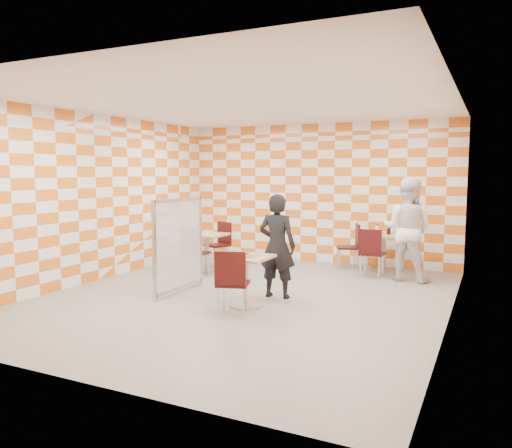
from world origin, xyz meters
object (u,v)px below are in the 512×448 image
at_px(partition, 179,244).
at_px(chair_main_front, 232,278).
at_px(chair_second_front, 371,249).
at_px(second_table, 383,247).
at_px(man_dark, 277,246).
at_px(soda_bottle, 389,229).
at_px(man_white, 407,229).
at_px(sport_bottle, 377,229).
at_px(empty_table, 207,246).
at_px(chair_second_side, 352,243).
at_px(chair_empty_near, 193,249).
at_px(main_table, 246,272).
at_px(chair_empty_far, 221,240).

bearing_deg(partition, chair_main_front, -31.83).
bearing_deg(chair_main_front, chair_second_front, 71.20).
bearing_deg(chair_second_front, second_table, 82.37).
bearing_deg(man_dark, second_table, -115.72).
relative_size(partition, soda_bottle, 6.74).
bearing_deg(second_table, chair_second_front, -97.63).
bearing_deg(man_white, sport_bottle, -35.51).
bearing_deg(partition, second_table, 48.59).
height_order(chair_second_front, soda_bottle, soda_bottle).
bearing_deg(sport_bottle, empty_table, -154.09).
relative_size(empty_table, soda_bottle, 3.26).
height_order(chair_second_front, partition, partition).
relative_size(second_table, man_dark, 0.46).
height_order(chair_second_side, man_dark, man_dark).
bearing_deg(chair_empty_near, partition, -69.08).
bearing_deg(chair_main_front, second_table, 72.92).
bearing_deg(chair_main_front, main_table, 98.92).
distance_m(second_table, chair_second_front, 0.64).
height_order(chair_second_side, sport_bottle, sport_bottle).
bearing_deg(chair_second_side, empty_table, -150.78).
relative_size(chair_main_front, chair_empty_near, 1.00).
xyz_separation_m(empty_table, partition, (0.49, -1.67, 0.28)).
xyz_separation_m(chair_main_front, soda_bottle, (1.31, 4.04, 0.31)).
height_order(second_table, chair_main_front, chair_main_front).
xyz_separation_m(empty_table, soda_bottle, (3.27, 1.45, 0.34)).
height_order(chair_second_front, man_dark, man_dark).
height_order(partition, sport_bottle, partition).
relative_size(chair_empty_far, sport_bottle, 4.62).
xyz_separation_m(empty_table, chair_main_front, (1.96, -2.58, 0.04)).
bearing_deg(main_table, chair_empty_far, 126.18).
relative_size(man_dark, man_white, 0.87).
height_order(chair_main_front, sport_bottle, sport_bottle).
distance_m(chair_main_front, chair_second_front, 3.52).
bearing_deg(soda_bottle, chair_empty_near, -147.01).
relative_size(main_table, man_dark, 0.46).
xyz_separation_m(second_table, sport_bottle, (-0.14, 0.10, 0.33)).
distance_m(empty_table, chair_second_side, 2.93).
distance_m(chair_empty_near, man_white, 3.93).
height_order(partition, man_dark, man_dark).
height_order(empty_table, man_dark, man_dark).
xyz_separation_m(partition, soda_bottle, (2.78, 3.12, 0.06)).
bearing_deg(empty_table, man_dark, -32.01).
bearing_deg(second_table, man_white, -44.33).
relative_size(empty_table, chair_empty_far, 0.81).
xyz_separation_m(man_white, soda_bottle, (-0.43, 0.59, -0.08)).
distance_m(man_white, sport_bottle, 0.91).
bearing_deg(chair_main_front, chair_empty_near, 133.60).
bearing_deg(second_table, man_dark, -112.48).
bearing_deg(chair_second_side, man_dark, -100.07).
bearing_deg(man_white, main_table, 64.23).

